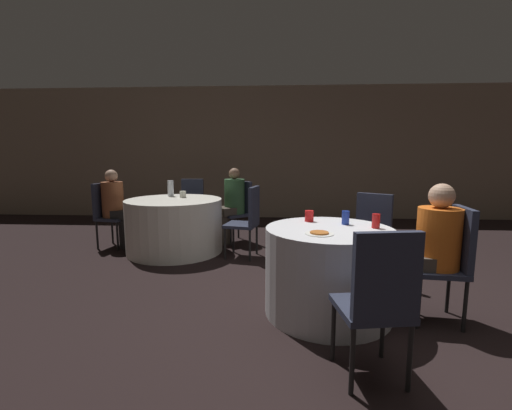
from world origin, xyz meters
TOP-DOWN VIEW (x-y plane):
  - ground_plane at (0.00, 0.00)m, footprint 16.00×16.00m
  - wall_back at (0.00, 4.71)m, footprint 16.00×0.06m
  - table_near at (-0.17, 0.11)m, footprint 1.08×1.08m
  - table_far at (-2.05, 1.91)m, footprint 1.33×1.33m
  - chair_near_northeast at (0.38, 0.89)m, footprint 0.56×0.56m
  - chair_near_south at (-0.03, -0.84)m, footprint 0.46×0.46m
  - chair_near_east at (0.78, 0.00)m, footprint 0.44×0.44m
  - chair_far_west at (-3.12, 2.11)m, footprint 0.47×0.47m
  - chair_far_north at (-2.07, 2.99)m, footprint 0.41×0.41m
  - chair_far_east at (-0.99, 1.69)m, footprint 0.48×0.47m
  - chair_far_northeast at (-1.20, 2.57)m, footprint 0.56×0.56m
  - person_floral_shirt at (-2.95, 2.08)m, footprint 0.49×0.35m
  - person_green_jacket at (-1.33, 2.47)m, footprint 0.46×0.44m
  - person_orange_shirt at (0.61, 0.02)m, footprint 0.50×0.35m
  - pizza_plate_near at (-0.29, -0.12)m, footprint 0.22×0.22m
  - soda_can_red at (0.22, 0.13)m, footprint 0.07×0.07m
  - soda_can_blue at (-0.01, 0.28)m, footprint 0.07×0.07m
  - cup_near at (-0.32, 0.40)m, footprint 0.08×0.08m
  - bottle_far at (-2.20, 2.25)m, footprint 0.09×0.09m
  - cup_far at (-1.98, 2.11)m, footprint 0.09×0.09m

SIDE VIEW (x-z plane):
  - ground_plane at x=0.00m, z-range 0.00..0.00m
  - table_near at x=-0.17m, z-range 0.00..0.75m
  - table_far at x=-2.05m, z-range 0.00..0.75m
  - chair_near_northeast at x=0.38m, z-range 0.09..1.04m
  - chair_near_south at x=-0.03m, z-range 0.09..1.04m
  - chair_near_east at x=0.78m, z-range 0.09..1.04m
  - chair_far_west at x=-3.12m, z-range 0.09..1.04m
  - chair_far_north at x=-2.07m, z-range 0.09..1.04m
  - chair_far_east at x=-0.99m, z-range 0.09..1.04m
  - chair_far_northeast at x=-1.20m, z-range 0.09..1.04m
  - person_floral_shirt at x=-2.95m, z-range -0.01..1.14m
  - person_orange_shirt at x=0.61m, z-range 0.01..1.14m
  - person_green_jacket at x=-1.33m, z-range 0.00..1.16m
  - pizza_plate_near at x=-0.29m, z-range 0.75..0.76m
  - cup_far at x=-1.98m, z-range 0.75..0.84m
  - cup_near at x=-0.32m, z-range 0.75..0.85m
  - soda_can_red at x=0.22m, z-range 0.75..0.87m
  - soda_can_blue at x=-0.01m, z-range 0.75..0.87m
  - bottle_far at x=-2.20m, z-range 0.75..0.98m
  - wall_back at x=0.00m, z-range 0.00..2.80m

